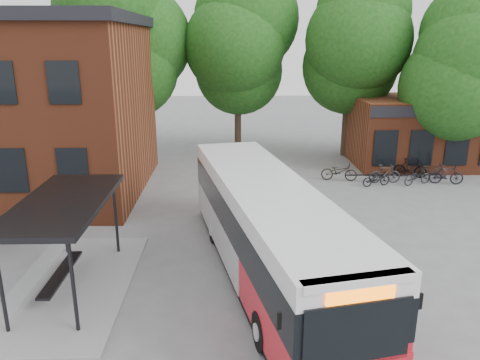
{
  "coord_description": "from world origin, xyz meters",
  "views": [
    {
      "loc": [
        0.33,
        -13.96,
        7.36
      ],
      "look_at": [
        0.79,
        3.78,
        2.0
      ],
      "focal_mm": 35.0,
      "sensor_mm": 36.0,
      "label": 1
    }
  ],
  "objects_px": {
    "city_bus": "(267,232)",
    "bicycle_3": "(385,174)",
    "bicycle_2": "(376,179)",
    "bicycle_5": "(410,168)",
    "bicycle_6": "(430,170)",
    "bicycle_4": "(417,176)",
    "bicycle_7": "(446,174)",
    "bicycle_0": "(339,171)",
    "bus_shelter": "(68,245)"
  },
  "relations": [
    {
      "from": "city_bus",
      "to": "bicycle_5",
      "type": "xyz_separation_m",
      "value": [
        8.87,
        11.1,
        -1.03
      ]
    },
    {
      "from": "bicycle_2",
      "to": "city_bus",
      "type": "bearing_deg",
      "value": 130.46
    },
    {
      "from": "city_bus",
      "to": "bicycle_6",
      "type": "height_order",
      "value": "city_bus"
    },
    {
      "from": "bus_shelter",
      "to": "bicycle_2",
      "type": "bearing_deg",
      "value": 38.99
    },
    {
      "from": "bicycle_4",
      "to": "bicycle_7",
      "type": "height_order",
      "value": "bicycle_7"
    },
    {
      "from": "city_bus",
      "to": "bicycle_3",
      "type": "height_order",
      "value": "city_bus"
    },
    {
      "from": "bicycle_2",
      "to": "bicycle_4",
      "type": "xyz_separation_m",
      "value": [
        2.23,
        0.19,
        0.04
      ]
    },
    {
      "from": "city_bus",
      "to": "bicycle_4",
      "type": "height_order",
      "value": "city_bus"
    },
    {
      "from": "bicycle_4",
      "to": "bus_shelter",
      "type": "bearing_deg",
      "value": 103.5
    },
    {
      "from": "bicycle_4",
      "to": "bicycle_2",
      "type": "bearing_deg",
      "value": 73.41
    },
    {
      "from": "city_bus",
      "to": "bicycle_0",
      "type": "relative_size",
      "value": 6.42
    },
    {
      "from": "bicycle_0",
      "to": "bicycle_5",
      "type": "xyz_separation_m",
      "value": [
        4.07,
        0.5,
        0.03
      ]
    },
    {
      "from": "bicycle_5",
      "to": "bicycle_2",
      "type": "bearing_deg",
      "value": 142.6
    },
    {
      "from": "bicycle_3",
      "to": "bicycle_4",
      "type": "relative_size",
      "value": 1.0
    },
    {
      "from": "bicycle_3",
      "to": "bicycle_6",
      "type": "xyz_separation_m",
      "value": [
        2.8,
        0.9,
        -0.05
      ]
    },
    {
      "from": "bus_shelter",
      "to": "bicycle_0",
      "type": "relative_size",
      "value": 3.65
    },
    {
      "from": "bus_shelter",
      "to": "bicycle_2",
      "type": "relative_size",
      "value": 4.54
    },
    {
      "from": "bicycle_4",
      "to": "bicycle_5",
      "type": "relative_size",
      "value": 0.96
    },
    {
      "from": "bicycle_0",
      "to": "bicycle_5",
      "type": "bearing_deg",
      "value": -72.05
    },
    {
      "from": "bicycle_6",
      "to": "bicycle_5",
      "type": "bearing_deg",
      "value": 99.82
    },
    {
      "from": "city_bus",
      "to": "bicycle_7",
      "type": "distance_m",
      "value": 14.27
    },
    {
      "from": "bicycle_0",
      "to": "bicycle_6",
      "type": "height_order",
      "value": "bicycle_0"
    },
    {
      "from": "bicycle_0",
      "to": "bicycle_2",
      "type": "distance_m",
      "value": 2.01
    },
    {
      "from": "bicycle_2",
      "to": "bicycle_4",
      "type": "distance_m",
      "value": 2.24
    },
    {
      "from": "bicycle_0",
      "to": "bicycle_5",
      "type": "relative_size",
      "value": 1.08
    },
    {
      "from": "bicycle_5",
      "to": "bicycle_6",
      "type": "xyz_separation_m",
      "value": [
        1.05,
        -0.13,
        -0.07
      ]
    },
    {
      "from": "bus_shelter",
      "to": "city_bus",
      "type": "bearing_deg",
      "value": 5.58
    },
    {
      "from": "bicycle_4",
      "to": "bicycle_5",
      "type": "bearing_deg",
      "value": -27.06
    },
    {
      "from": "bicycle_0",
      "to": "bicycle_3",
      "type": "relative_size",
      "value": 1.12
    },
    {
      "from": "bicycle_6",
      "to": "bicycle_0",
      "type": "bearing_deg",
      "value": 110.8
    },
    {
      "from": "bicycle_0",
      "to": "bicycle_3",
      "type": "bearing_deg",
      "value": -91.92
    },
    {
      "from": "bicycle_0",
      "to": "bicycle_2",
      "type": "xyz_separation_m",
      "value": [
        1.7,
        -1.06,
        -0.1
      ]
    },
    {
      "from": "bus_shelter",
      "to": "bicycle_3",
      "type": "bearing_deg",
      "value": 39.06
    },
    {
      "from": "city_bus",
      "to": "bicycle_2",
      "type": "relative_size",
      "value": 7.97
    },
    {
      "from": "bicycle_0",
      "to": "bicycle_7",
      "type": "bearing_deg",
      "value": -87.25
    },
    {
      "from": "bicycle_4",
      "to": "bicycle_6",
      "type": "height_order",
      "value": "bicycle_6"
    },
    {
      "from": "bus_shelter",
      "to": "bicycle_7",
      "type": "height_order",
      "value": "bus_shelter"
    },
    {
      "from": "bus_shelter",
      "to": "bicycle_6",
      "type": "xyz_separation_m",
      "value": [
        15.94,
        11.57,
        -0.98
      ]
    },
    {
      "from": "bicycle_5",
      "to": "bicycle_6",
      "type": "distance_m",
      "value": 1.06
    },
    {
      "from": "bicycle_6",
      "to": "bicycle_7",
      "type": "xyz_separation_m",
      "value": [
        0.39,
        -1.17,
        0.05
      ]
    },
    {
      "from": "bicycle_2",
      "to": "bicycle_7",
      "type": "xyz_separation_m",
      "value": [
        3.8,
        0.26,
        0.12
      ]
    },
    {
      "from": "bicycle_3",
      "to": "bicycle_7",
      "type": "distance_m",
      "value": 3.2
    },
    {
      "from": "bicycle_0",
      "to": "bicycle_7",
      "type": "relative_size",
      "value": 1.1
    },
    {
      "from": "bicycle_5",
      "to": "bicycle_7",
      "type": "relative_size",
      "value": 1.02
    },
    {
      "from": "bicycle_3",
      "to": "bicycle_5",
      "type": "xyz_separation_m",
      "value": [
        1.75,
        1.03,
        0.02
      ]
    },
    {
      "from": "city_bus",
      "to": "bicycle_7",
      "type": "height_order",
      "value": "city_bus"
    },
    {
      "from": "city_bus",
      "to": "bicycle_4",
      "type": "xyz_separation_m",
      "value": [
        8.74,
        9.74,
        -1.12
      ]
    },
    {
      "from": "bicycle_3",
      "to": "bicycle_5",
      "type": "bearing_deg",
      "value": -61.38
    },
    {
      "from": "bicycle_4",
      "to": "bicycle_5",
      "type": "distance_m",
      "value": 1.37
    },
    {
      "from": "city_bus",
      "to": "bicycle_3",
      "type": "bearing_deg",
      "value": 42.96
    }
  ]
}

